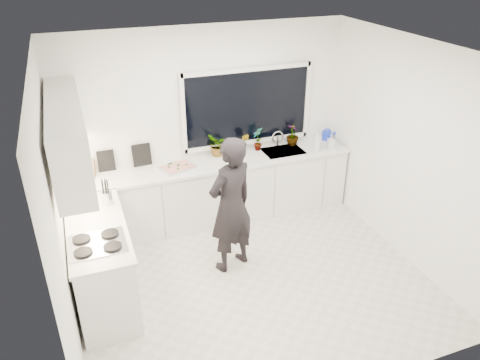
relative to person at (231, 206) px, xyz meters
name	(u,v)px	position (x,y,z in m)	size (l,w,h in m)	color
floor	(252,279)	(0.14, -0.35, -0.87)	(4.00, 3.50, 0.02)	beige
wall_back	(206,125)	(0.14, 1.41, 0.49)	(4.00, 0.02, 2.70)	white
wall_left	(56,214)	(-1.87, -0.35, 0.49)	(0.02, 3.50, 2.70)	white
wall_right	(408,153)	(2.15, -0.35, 0.49)	(0.02, 3.50, 2.70)	white
ceiling	(256,51)	(0.14, -0.35, 1.85)	(4.00, 3.50, 0.02)	white
window	(247,107)	(0.74, 1.38, 0.69)	(1.80, 0.02, 1.00)	black
base_cabinets_back	(215,192)	(0.14, 1.10, -0.42)	(3.92, 0.58, 0.88)	white
base_cabinets_left	(102,263)	(-1.53, 0.00, -0.42)	(0.58, 1.60, 0.88)	white
countertop_back	(214,163)	(0.14, 1.09, 0.04)	(3.94, 0.62, 0.04)	silver
countertop_left	(96,228)	(-1.53, 0.00, 0.04)	(0.62, 1.60, 0.04)	silver
upper_cabinets	(68,135)	(-1.65, 0.35, 0.99)	(0.34, 2.10, 0.70)	white
sink	(283,154)	(1.19, 1.10, 0.01)	(0.58, 0.42, 0.14)	silver
faucet	(278,139)	(1.19, 1.30, 0.17)	(0.03, 0.03, 0.22)	silver
stovetop	(97,243)	(-1.55, -0.35, 0.07)	(0.56, 0.48, 0.03)	black
person	(231,206)	(0.00, 0.00, 0.00)	(0.63, 0.41, 1.72)	black
pizza_tray	(178,167)	(-0.37, 1.07, 0.07)	(0.41, 0.31, 0.03)	#B7B7BC
pizza	(178,166)	(-0.37, 1.07, 0.09)	(0.38, 0.27, 0.01)	red
watering_can	(326,135)	(1.99, 1.26, 0.12)	(0.14, 0.14, 0.13)	#1631D3
paper_towel_roll	(71,171)	(-1.71, 1.20, 0.19)	(0.11, 0.11, 0.26)	silver
knife_block	(90,169)	(-1.48, 1.24, 0.17)	(0.13, 0.10, 0.22)	#9C6348
utensil_crock	(107,198)	(-1.36, 0.45, 0.14)	(0.13, 0.13, 0.16)	#ABACB0
picture_frame_large	(106,161)	(-1.26, 1.34, 0.20)	(0.22, 0.02, 0.28)	black
picture_frame_small	(142,155)	(-0.79, 1.34, 0.21)	(0.25, 0.02, 0.30)	black
herb_plants	(244,142)	(0.64, 1.26, 0.22)	(1.42, 0.32, 0.34)	#26662D
soap_bottles	(322,141)	(1.74, 0.95, 0.19)	(0.36, 0.15, 0.28)	#D8BF66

